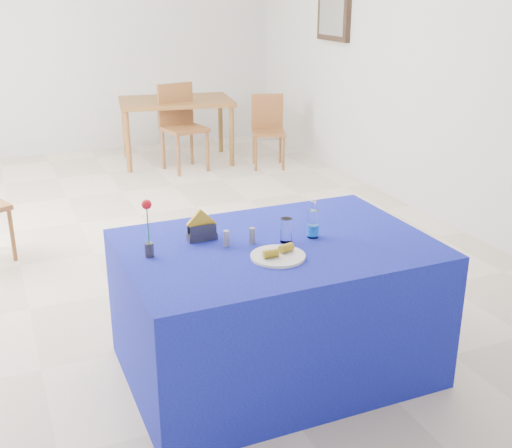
{
  "coord_description": "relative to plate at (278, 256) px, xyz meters",
  "views": [
    {
      "loc": [
        -1.21,
        -4.86,
        2.02
      ],
      "look_at": [
        -0.05,
        -2.14,
        0.92
      ],
      "focal_mm": 45.0,
      "sensor_mm": 36.0,
      "label": 1
    }
  ],
  "objects": [
    {
      "name": "banana_pieces",
      "position": [
        0.01,
        0.0,
        0.03
      ],
      "size": [
        0.18,
        0.09,
        0.04
      ],
      "color": "yellow",
      "rests_on": "plate"
    },
    {
      "name": "drinking_glass",
      "position": [
        0.13,
        0.17,
        0.06
      ],
      "size": [
        0.06,
        0.06,
        0.13
      ],
      "primitive_type": "cylinder",
      "color": "white",
      "rests_on": "blue_table"
    },
    {
      "name": "plate",
      "position": [
        0.0,
        0.0,
        0.0
      ],
      "size": [
        0.27,
        0.27,
        0.01
      ],
      "primitive_type": "cylinder",
      "color": "silver",
      "rests_on": "blue_table"
    },
    {
      "name": "pepper_shaker",
      "position": [
        -0.04,
        0.22,
        0.04
      ],
      "size": [
        0.03,
        0.03,
        0.08
      ],
      "primitive_type": "cylinder",
      "color": "slate",
      "rests_on": "blue_table"
    },
    {
      "name": "napkin_holder",
      "position": [
        -0.27,
        0.37,
        0.04
      ],
      "size": [
        0.16,
        0.07,
        0.17
      ],
      "color": "#36363B",
      "rests_on": "blue_table"
    },
    {
      "name": "chair_bg_right",
      "position": [
        1.8,
        4.15,
        -0.29
      ],
      "size": [
        0.47,
        0.47,
        0.83
      ],
      "rotation": [
        0.0,
        0.0,
        -0.33
      ],
      "color": "brown",
      "rests_on": "floor"
    },
    {
      "name": "salt_shaker",
      "position": [
        -0.18,
        0.24,
        0.04
      ],
      "size": [
        0.03,
        0.03,
        0.08
      ],
      "primitive_type": "cylinder",
      "color": "gray",
      "rests_on": "blue_table"
    },
    {
      "name": "picture_frame",
      "position": [
        2.44,
        3.83,
        0.93
      ],
      "size": [
        0.06,
        0.64,
        0.52
      ],
      "primitive_type": "cube",
      "color": "black",
      "rests_on": "room_shell"
    },
    {
      "name": "room_shell",
      "position": [
        -0.03,
        2.23,
        0.98
      ],
      "size": [
        7.0,
        7.0,
        7.0
      ],
      "color": "silver",
      "rests_on": "ground"
    },
    {
      "name": "blue_table",
      "position": [
        0.08,
        0.18,
        -0.39
      ],
      "size": [
        1.6,
        1.1,
        0.76
      ],
      "color": "#0F1191",
      "rests_on": "floor"
    },
    {
      "name": "water_bottle",
      "position": [
        0.29,
        0.18,
        0.06
      ],
      "size": [
        0.06,
        0.06,
        0.21
      ],
      "color": "white",
      "rests_on": "blue_table"
    },
    {
      "name": "rose_vase",
      "position": [
        -0.58,
        0.26,
        0.14
      ],
      "size": [
        0.05,
        0.05,
        0.3
      ],
      "color": "#2A292E",
      "rests_on": "blue_table"
    },
    {
      "name": "oak_table",
      "position": [
        0.86,
        4.74,
        -0.09
      ],
      "size": [
        1.42,
        1.04,
        0.76
      ],
      "color": "brown",
      "rests_on": "floor"
    },
    {
      "name": "chair_bg_left",
      "position": [
        0.82,
        4.41,
        -0.2
      ],
      "size": [
        0.51,
        0.51,
        0.98
      ],
      "rotation": [
        0.0,
        0.0,
        0.2
      ],
      "color": "brown",
      "rests_on": "floor"
    },
    {
      "name": "floor",
      "position": [
        -0.03,
        2.23,
        -0.77
      ],
      "size": [
        7.0,
        7.0,
        0.0
      ],
      "primitive_type": "plane",
      "color": "beige",
      "rests_on": "ground"
    },
    {
      "name": "picture_art",
      "position": [
        2.41,
        3.83,
        0.93
      ],
      "size": [
        0.02,
        0.52,
        0.4
      ],
      "primitive_type": "cube",
      "color": "#998C66",
      "rests_on": "room_shell"
    }
  ]
}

